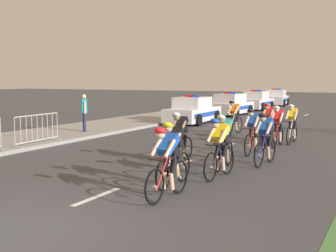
{
  "coord_description": "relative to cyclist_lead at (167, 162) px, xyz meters",
  "views": [
    {
      "loc": [
        5.54,
        -4.88,
        2.47
      ],
      "look_at": [
        -0.41,
        6.54,
        1.1
      ],
      "focal_mm": 47.16,
      "sensor_mm": 36.0,
      "label": 1
    }
  ],
  "objects": [
    {
      "name": "cyclist_third",
      "position": [
        0.25,
        2.33,
        0.0
      ],
      "size": [
        0.44,
        1.72,
        1.56
      ],
      "color": "black",
      "rests_on": "ground"
    },
    {
      "name": "sidewalk_slab",
      "position": [
        -9.18,
        10.98,
        -0.73
      ],
      "size": [
        4.21,
        60.0,
        0.12
      ],
      "primitive_type": "cube",
      "color": "gray",
      "rests_on": "ground"
    },
    {
      "name": "police_car_second",
      "position": [
        -6.03,
        20.88,
        -0.11
      ],
      "size": [
        2.23,
        4.51,
        1.59
      ],
      "color": "silver",
      "rests_on": "ground"
    },
    {
      "name": "cyclist_seventh",
      "position": [
        -0.04,
        6.14,
        0.0
      ],
      "size": [
        0.42,
        1.72,
        1.56
      ],
      "color": "black",
      "rests_on": "ground"
    },
    {
      "name": "police_car_furthest",
      "position": [
        -6.03,
        33.69,
        -0.11
      ],
      "size": [
        2.31,
        4.55,
        1.59
      ],
      "color": "white",
      "rests_on": "ground"
    },
    {
      "name": "lane_markings_centre",
      "position": [
        -1.4,
        9.47,
        -0.78
      ],
      "size": [
        0.14,
        29.6,
        0.01
      ],
      "color": "white",
      "rests_on": "ground"
    },
    {
      "name": "kerb_edge",
      "position": [
        -7.16,
        10.98,
        -0.72
      ],
      "size": [
        0.16,
        60.0,
        0.13
      ],
      "primitive_type": "cube",
      "color": "#9E9E99",
      "rests_on": "ground"
    },
    {
      "name": "cyclist_fourth",
      "position": [
        -0.05,
        3.47,
        0.0
      ],
      "size": [
        0.44,
        1.72,
        1.56
      ],
      "color": "black",
      "rests_on": "ground"
    },
    {
      "name": "cyclist_sixth",
      "position": [
        0.82,
        4.52,
        0.0
      ],
      "size": [
        0.44,
        1.72,
        1.56
      ],
      "color": "black",
      "rests_on": "ground"
    },
    {
      "name": "cyclist_second",
      "position": [
        -0.38,
        1.03,
        0.0
      ],
      "size": [
        0.42,
        1.72,
        1.56
      ],
      "color": "black",
      "rests_on": "ground"
    },
    {
      "name": "spectator_middle",
      "position": [
        -8.34,
        7.89,
        0.3
      ],
      "size": [
        0.43,
        0.42,
        1.68
      ],
      "color": "#23284C",
      "rests_on": "sidewalk_slab"
    },
    {
      "name": "cyclist_eighth",
      "position": [
        0.3,
        8.14,
        0.0
      ],
      "size": [
        0.42,
        1.72,
        1.56
      ],
      "color": "black",
      "rests_on": "ground"
    },
    {
      "name": "cyclist_fifth",
      "position": [
        -1.49,
        3.68,
        0.0
      ],
      "size": [
        0.42,
        1.72,
        1.56
      ],
      "color": "black",
      "rests_on": "ground"
    },
    {
      "name": "cyclist_eleventh",
      "position": [
        0.58,
        9.27,
        0.0
      ],
      "size": [
        0.42,
        1.72,
        1.56
      ],
      "color": "black",
      "rests_on": "ground"
    },
    {
      "name": "cyclist_tenth",
      "position": [
        -2.33,
        10.94,
        0.0
      ],
      "size": [
        0.45,
        1.72,
        1.56
      ],
      "color": "black",
      "rests_on": "ground"
    },
    {
      "name": "cyclist_lead",
      "position": [
        0.0,
        0.0,
        0.0
      ],
      "size": [
        0.43,
        1.72,
        1.56
      ],
      "color": "black",
      "rests_on": "ground"
    },
    {
      "name": "crowd_barrier_rear",
      "position": [
        -7.5,
        4.08,
        -0.14
      ],
      "size": [
        0.64,
        2.32,
        1.07
      ],
      "color": "#B7BABF",
      "rests_on": "sidewalk_slab"
    },
    {
      "name": "ground_plane",
      "position": [
        -1.4,
        -3.02,
        -0.79
      ],
      "size": [
        160.0,
        160.0,
        0.0
      ],
      "primitive_type": "plane",
      "color": "#424247"
    },
    {
      "name": "cyclist_ninth",
      "position": [
        -0.4,
        9.52,
        0.0
      ],
      "size": [
        0.44,
        1.72,
        1.56
      ],
      "color": "black",
      "rests_on": "ground"
    },
    {
      "name": "police_car_nearest",
      "position": [
        -6.03,
        14.64,
        -0.11
      ],
      "size": [
        2.05,
        4.43,
        1.59
      ],
      "color": "white",
      "rests_on": "ground"
    },
    {
      "name": "police_car_third",
      "position": [
        -6.03,
        27.13,
        -0.11
      ],
      "size": [
        2.01,
        4.4,
        1.59
      ],
      "color": "white",
      "rests_on": "ground"
    }
  ]
}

